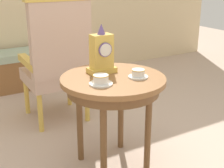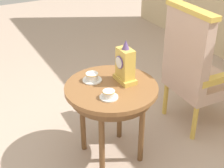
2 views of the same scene
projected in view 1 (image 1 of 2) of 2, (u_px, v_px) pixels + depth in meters
The scene contains 7 objects.
ground_plane at pixel (115, 161), 2.42m from camera, with size 10.00×10.00×0.00m, color #BCA38E.
side_table at pixel (113, 88), 2.20m from camera, with size 0.70×0.70×0.66m.
teacup_left at pixel (101, 80), 2.02m from camera, with size 0.15×0.15×0.06m.
teacup_right at pixel (138, 74), 2.15m from camera, with size 0.13×0.13×0.06m.
mantel_clock at pixel (102, 54), 2.22m from camera, with size 0.19×0.11×0.34m.
armchair at pixel (57, 59), 2.87m from camera, with size 0.56×0.55×1.14m.
window_bench at pixel (32, 67), 3.93m from camera, with size 0.96×0.40×0.44m.
Camera 1 is at (-1.09, -1.79, 1.34)m, focal length 52.63 mm.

